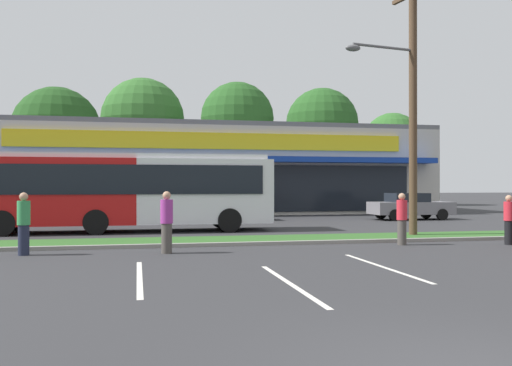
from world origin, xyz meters
The scene contains 20 objects.
grass_median centered at (0.00, 14.00, 0.06)m, with size 56.00×2.20×0.12m, color #2D5B23.
curb_lip centered at (0.00, 12.78, 0.06)m, with size 56.00×0.24×0.12m, color gray.
parking_stripe_0 centered at (-3.35, 7.13, 0.00)m, with size 0.12×4.80×0.01m, color silver.
parking_stripe_1 centered at (-0.41, 5.73, 0.00)m, with size 0.12×4.80×0.01m, color silver.
parking_stripe_2 centered at (2.38, 7.46, 0.00)m, with size 0.12×4.80×0.01m, color silver.
storefront_building centered at (1.35, 35.15, 3.04)m, with size 31.24×11.64×6.07m.
tree_left centered at (-9.83, 42.94, 6.37)m, with size 7.08×7.08×9.93m.
tree_mid_left centered at (-2.92, 45.96, 7.76)m, with size 7.38×7.38×11.47m.
tree_mid centered at (5.08, 42.88, 7.69)m, with size 6.33×6.33×10.87m.
tree_mid_right centered at (13.20, 44.07, 7.49)m, with size 6.64×6.64×10.83m.
tree_right centered at (20.75, 45.31, 6.08)m, with size 5.66×5.66×8.92m.
utility_pole centered at (6.51, 14.14, 5.20)m, with size 3.12×2.39×9.71m.
city_bus centered at (-4.05, 19.09, 1.77)m, with size 12.64×2.69×3.25m.
car_1 centered at (-3.55, 25.57, 0.78)m, with size 4.29×1.97×1.52m.
car_2 centered at (1.46, 25.53, 0.77)m, with size 4.24×1.94×1.52m.
car_3 centered at (11.68, 24.15, 0.77)m, with size 4.58×1.99×1.51m.
pedestrian_near_bench centered at (-6.51, 11.63, 0.88)m, with size 0.35×0.35×1.76m.
pedestrian_by_pole centered at (5.09, 11.93, 0.85)m, with size 0.34×0.34×1.70m.
pedestrian_mid centered at (-2.57, 11.25, 0.90)m, with size 0.36×0.36×1.79m.
pedestrian_far centered at (8.59, 11.29, 0.82)m, with size 0.33×0.33×1.64m.
Camera 1 is at (-3.40, -5.10, 1.98)m, focal length 39.49 mm.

